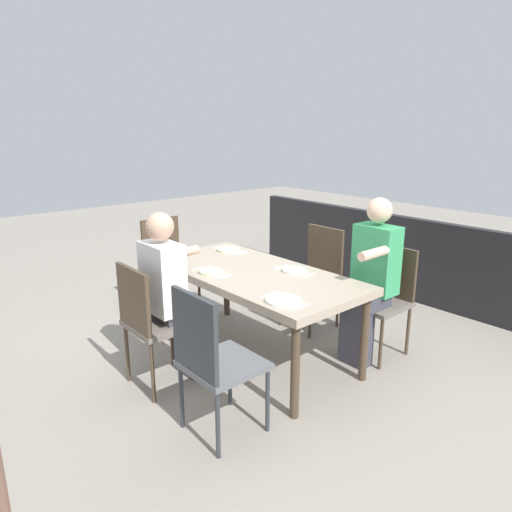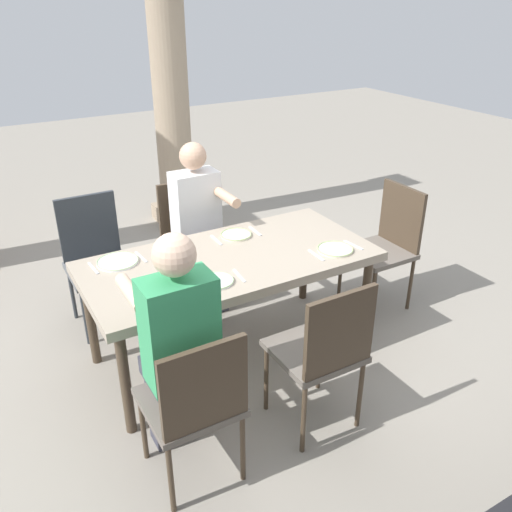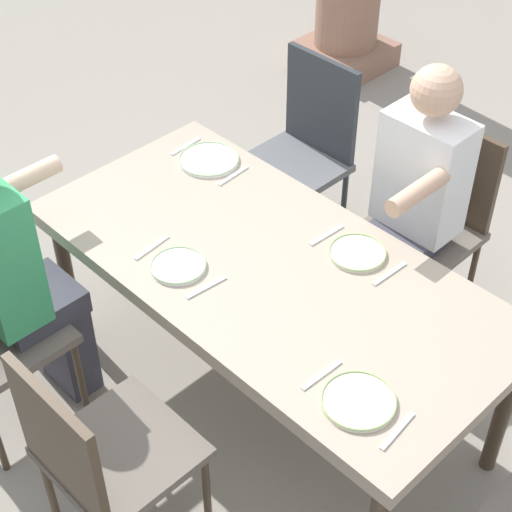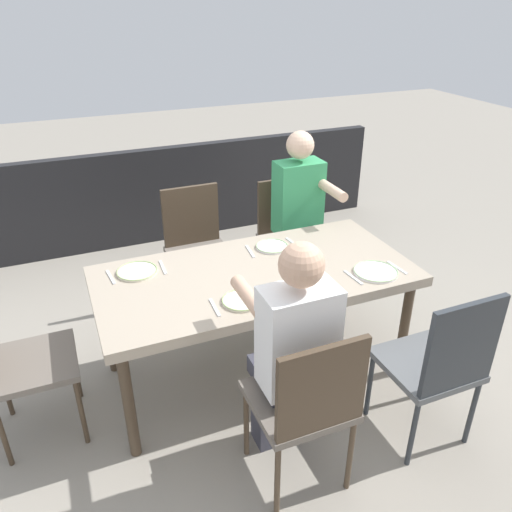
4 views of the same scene
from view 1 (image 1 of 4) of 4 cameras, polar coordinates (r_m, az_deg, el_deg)
ground_plane at (r=4.03m, az=-0.32°, el=-11.82°), size 16.00×16.00×0.00m
dining_table at (r=3.77m, az=-0.34°, el=-2.76°), size 1.83×0.89×0.73m
chair_west_north at (r=2.86m, az=-5.37°, el=-11.94°), size 0.44×0.44×0.95m
chair_west_south at (r=4.03m, az=15.12°, el=-4.38°), size 0.44×0.44×0.90m
chair_mid_north at (r=3.44m, az=-12.61°, el=-7.28°), size 0.44×0.44×0.93m
chair_mid_south at (r=4.46m, az=7.26°, el=-1.67°), size 0.44×0.44×0.94m
chair_head_east at (r=4.86m, az=-10.66°, el=-0.43°), size 0.44×0.44×0.95m
diner_woman_green at (r=3.82m, az=13.66°, el=-2.42°), size 0.35×0.49×1.32m
diner_man_white at (r=3.47m, az=-10.18°, el=-4.39°), size 0.35×0.49×1.28m
patio_railing at (r=5.43m, az=17.30°, el=-0.14°), size 4.23×0.10×0.90m
plate_0 at (r=3.12m, az=3.38°, el=-5.31°), size 0.25×0.25×0.02m
fork_0 at (r=3.03m, az=5.37°, el=-6.16°), size 0.03×0.17×0.01m
spoon_0 at (r=3.23m, az=1.52°, el=-4.70°), size 0.03×0.17×0.01m
plate_1 at (r=3.76m, az=4.67°, el=-1.72°), size 0.20×0.20×0.02m
fork_1 at (r=3.66m, az=6.34°, el=-2.33°), size 0.03×0.17×0.01m
spoon_1 at (r=3.86m, az=3.08°, el=-1.31°), size 0.03×0.17×0.01m
plate_2 at (r=3.73m, az=-5.32°, el=-1.86°), size 0.21×0.21×0.02m
fork_2 at (r=3.62m, az=-3.93°, el=-2.49°), size 0.02×0.17×0.01m
spoon_2 at (r=3.85m, az=-6.62°, el=-1.43°), size 0.02×0.17×0.01m
plate_3 at (r=4.37m, az=-3.21°, el=0.79°), size 0.23×0.23×0.02m
fork_3 at (r=4.26m, az=-1.97°, el=0.33°), size 0.02×0.17×0.01m
spoon_3 at (r=4.49m, az=-4.38°, el=1.09°), size 0.03×0.17×0.01m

